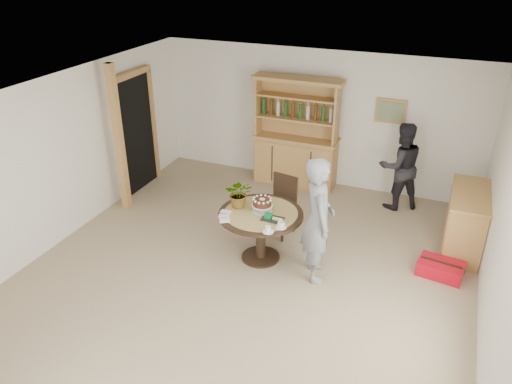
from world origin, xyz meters
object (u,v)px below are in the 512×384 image
Objects in this scene: dining_chair at (281,201)px; teen_boy at (318,220)px; red_suitcase at (441,269)px; dining_table at (261,222)px; hutch at (296,149)px; adult_person at (400,166)px; sideboard at (466,222)px.

dining_chair is 0.54× the size of teen_boy.
red_suitcase is (1.61, 0.66, -0.78)m from teen_boy.
dining_table is 0.68× the size of teen_boy.
hutch is at bearing 97.33° from dining_table.
red_suitcase is (2.46, 0.56, -0.50)m from dining_table.
hutch is at bearing 152.62° from red_suitcase.
adult_person reaches higher than red_suitcase.
red_suitcase is at bearing -92.23° from teen_boy.
dining_chair is at bearing -168.70° from sideboard.
adult_person reaches higher than sideboard.
hutch reaches higher than dining_table.
hutch is 2.96m from teen_boy.
dining_chair is (-2.69, -0.54, 0.06)m from sideboard.
sideboard is 1.05× the size of dining_table.
adult_person is (-1.12, 1.00, 0.29)m from sideboard.
adult_person reaches higher than dining_table.
hutch is 1.16× the size of teen_boy.
dining_chair is (0.35, -1.78, -0.15)m from hutch.
sideboard is 1.93× the size of red_suitcase.
dining_chair reaches higher than dining_table.
teen_boy is at bearing -66.35° from hutch.
hutch is 3.52m from red_suitcase.
teen_boy reaches higher than sideboard.
hutch reaches higher than dining_chair.
teen_boy is at bearing -6.71° from dining_table.
sideboard is 0.72× the size of teen_boy.
dining_table is 1.83× the size of red_suitcase.
sideboard is 3.03m from dining_table.
adult_person is 2.34× the size of red_suitcase.
adult_person is 2.11m from red_suitcase.
dining_chair is 1.45× the size of red_suitcase.
teen_boy reaches higher than red_suitcase.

